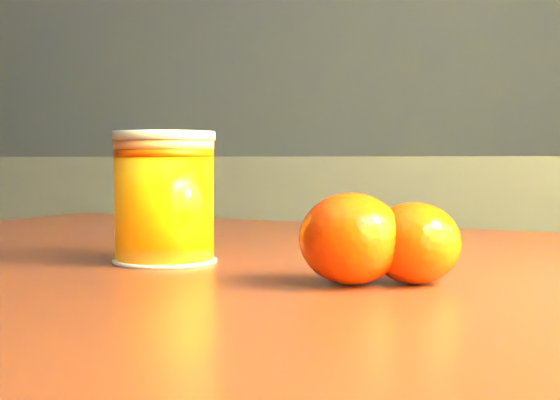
% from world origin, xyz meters
% --- Properties ---
extents(kitchen_counter, '(3.15, 0.60, 0.90)m').
position_xyz_m(kitchen_counter, '(0.00, 1.45, 0.45)').
color(kitchen_counter, '#56575C').
rests_on(kitchen_counter, ground).
extents(juice_glass, '(0.08, 0.08, 0.10)m').
position_xyz_m(juice_glass, '(0.87, 0.21, 0.86)').
color(juice_glass, orange).
rests_on(juice_glass, table).
extents(orange_front, '(0.08, 0.08, 0.06)m').
position_xyz_m(orange_front, '(1.04, 0.16, 0.84)').
color(orange_front, '#FF3C05').
rests_on(orange_front, table).
extents(orange_back, '(0.08, 0.08, 0.05)m').
position_xyz_m(orange_back, '(1.07, 0.18, 0.84)').
color(orange_back, '#FF3C05').
rests_on(orange_back, table).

